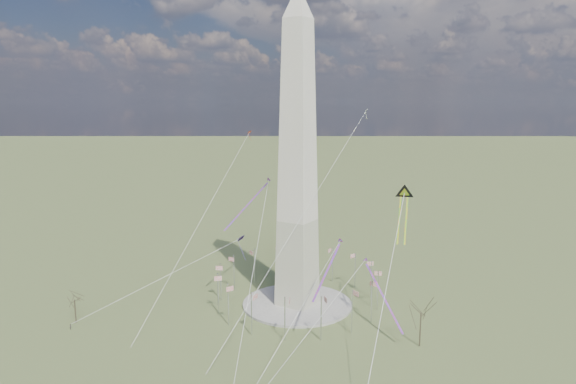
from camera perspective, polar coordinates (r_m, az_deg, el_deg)
The scene contains 14 objects.
ground at distance 173.36m, azimuth 1.04°, elevation -12.44°, with size 2000.00×2000.00×0.00m, color #51562B.
plaza at distance 173.21m, azimuth 1.04°, elevation -12.32°, with size 36.00×36.00×0.80m, color #A39E95.
washington_monument at distance 161.27m, azimuth 1.09°, elevation 3.51°, with size 15.56×15.56×100.00m.
flagpole_ring at distance 170.72m, azimuth 1.04°, elevation -10.18°, with size 54.40×54.40×13.00m.
tree_near at distance 147.22m, azimuth 14.58°, elevation -12.61°, with size 8.30×8.30×14.52m.
tree_far at distance 170.11m, azimuth -22.65°, elevation -10.85°, with size 6.30×6.30×11.02m.
person_west at distance 168.90m, azimuth -23.00°, elevation -13.61°, with size 0.77×0.60×1.58m, color gray.
kite_delta_black at distance 153.68m, azimuth 12.79°, elevation -0.47°, with size 9.02×17.58×14.32m.
kite_diamond_purple at distance 185.76m, azimuth -5.23°, elevation -5.42°, with size 2.17×3.27×9.81m.
kite_streamer_left at distance 147.26m, azimuth 4.78°, elevation -7.77°, with size 2.27×19.27×13.22m.
kite_streamer_mid at distance 170.54m, azimuth -3.81°, elevation -0.58°, with size 4.51×21.56×14.85m.
kite_streamer_right at distance 155.91m, azimuth 9.90°, elevation -10.06°, with size 18.41×15.21×15.50m.
kite_small_red at distance 218.78m, azimuth -4.31°, elevation 6.51°, with size 1.36×2.08×4.50m.
kite_small_white at distance 192.29m, azimuth 8.69°, elevation 8.79°, with size 1.05×1.70×4.09m.
Camera 1 is at (80.42, -138.59, 66.16)m, focal length 32.00 mm.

